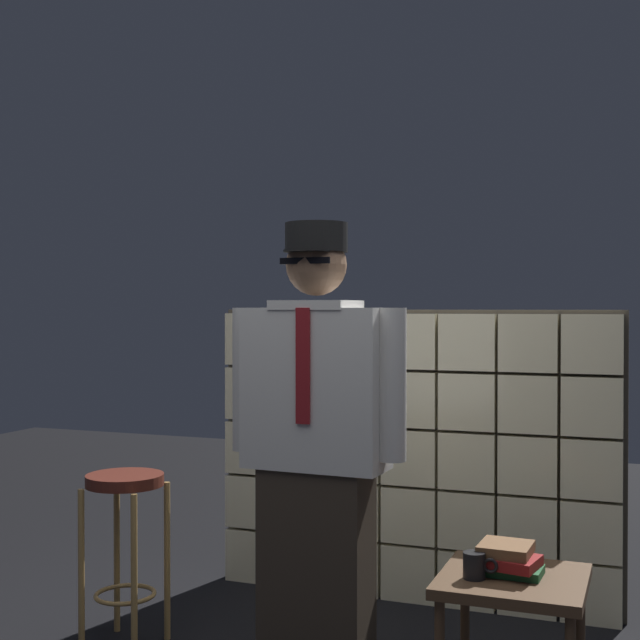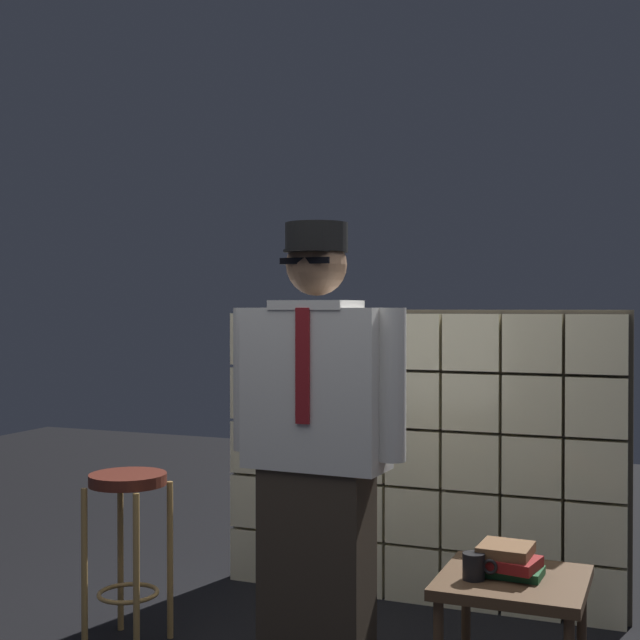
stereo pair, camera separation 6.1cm
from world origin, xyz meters
name	(u,v)px [view 1 (the left image)]	position (x,y,z in m)	size (l,w,h in m)	color
glass_block_wall	(410,457)	(0.00, 1.51, 0.73)	(2.08, 0.10, 1.50)	beige
standing_person	(316,449)	(-0.06, 0.34, 0.94)	(0.72, 0.31, 1.81)	#382D23
bar_stool	(125,518)	(-1.01, 0.48, 0.56)	(0.34, 0.34, 0.76)	#592319
side_table	(513,594)	(0.68, 0.43, 0.44)	(0.52, 0.52, 0.51)	#513823
book_stack	(507,559)	(0.65, 0.43, 0.57)	(0.26, 0.22, 0.11)	#1E592D
coffee_mug	(475,565)	(0.55, 0.34, 0.56)	(0.13, 0.08, 0.09)	black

